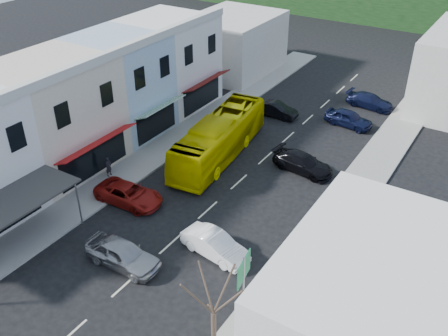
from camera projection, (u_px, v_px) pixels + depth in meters
ground at (171, 244)px, 29.85m from camera, size 120.00×120.00×0.00m
sidewalk_left at (172, 143)px, 40.44m from camera, size 3.00×52.00×0.15m
sidewalk_right at (350, 200)px, 33.63m from camera, size 3.00×52.00×0.15m
shopfront_row at (75, 107)px, 37.04m from camera, size 8.25×30.00×8.00m
distant_block_left at (234, 44)px, 53.22m from camera, size 8.00×10.00×6.00m
bus at (219, 139)px, 37.93m from camera, size 3.85×11.81×3.10m
car_silver at (122, 255)px, 27.95m from camera, size 4.43×1.87×1.40m
car_white at (215, 245)px, 28.67m from camera, size 4.61×2.39×1.40m
car_red at (129, 194)px, 33.13m from camera, size 4.70×2.14×1.40m
car_black_near at (303, 163)px, 36.55m from camera, size 4.69×2.38×1.40m
car_navy_mid at (349, 118)px, 42.88m from camera, size 4.58×2.29×1.40m
car_black_far at (276, 109)px, 44.54m from camera, size 4.41×1.82×1.40m
car_navy_far at (370, 100)px, 46.17m from camera, size 4.65×2.24×1.40m
pedestrian_left at (108, 165)px, 35.65m from camera, size 0.43×0.62×1.70m
direction_sign at (243, 287)px, 24.24m from camera, size 0.75×1.75×3.75m
street_tree at (213, 313)px, 21.19m from camera, size 2.50×2.50×6.24m
traffic_signal at (412, 68)px, 47.61m from camera, size 1.06×1.36×5.50m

